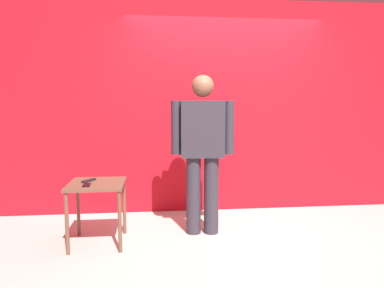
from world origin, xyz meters
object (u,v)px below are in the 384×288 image
tv_remote (89,180)px  cell_phone (87,185)px  standing_person (203,146)px  side_table (97,192)px

tv_remote → cell_phone: bearing=-53.9°
cell_phone → tv_remote: tv_remote is taller
standing_person → tv_remote: size_ratio=10.12×
standing_person → cell_phone: standing_person is taller
tv_remote → standing_person: bearing=38.4°
standing_person → cell_phone: (-1.17, -0.30, -0.33)m
side_table → cell_phone: 0.17m
tv_remote → side_table: bearing=-1.8°
standing_person → tv_remote: 1.23m
standing_person → side_table: standing_person is taller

